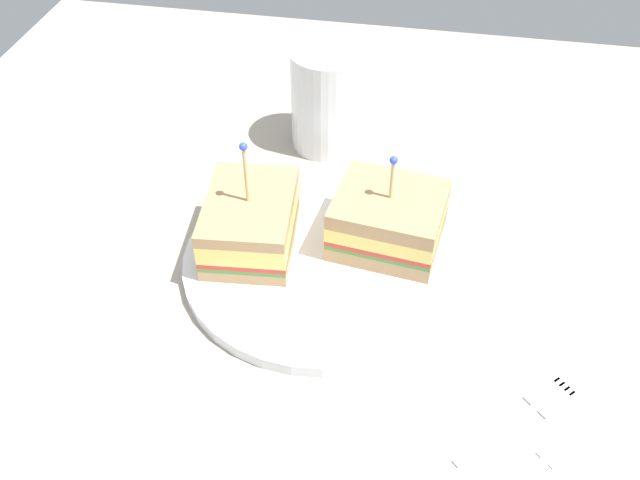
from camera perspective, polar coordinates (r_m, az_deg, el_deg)
ground_plane at (r=63.29cm, az=0.00°, el=-2.77°), size 95.75×95.75×2.00cm
plate at (r=62.15cm, az=0.00°, el=-1.75°), size 24.39×24.39×1.20cm
sandwich_half_front at (r=61.62cm, az=5.63°, el=1.65°), size 10.31×9.38×9.54cm
sandwich_half_back at (r=61.57cm, az=-5.75°, el=1.47°), size 8.48×10.98×11.02cm
drink_glass at (r=74.51cm, az=0.60°, el=11.22°), size 7.71×7.71×10.92cm
fork at (r=55.38cm, az=17.26°, el=-12.97°), size 9.95×10.00×0.35cm
knife at (r=54.07cm, az=19.19°, el=-15.76°), size 8.85×9.32×0.35cm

